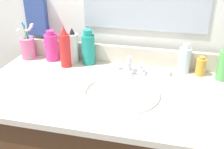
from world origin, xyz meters
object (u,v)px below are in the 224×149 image
(bottle_spray_red, at_px, (65,49))
(bottle_lotion_white, at_px, (73,47))
(hand_towel, at_px, (36,14))
(bottle_soap_pink, at_px, (52,47))
(bottle_gel_clear, at_px, (184,60))
(soap_bar, at_px, (164,71))
(bottle_mouthwash_teal, at_px, (88,48))
(bottle_oil_amber, at_px, (201,67))
(faucet, at_px, (129,68))
(cup_pink, at_px, (28,47))
(bottle_toner_green, at_px, (224,65))

(bottle_spray_red, height_order, bottle_lotion_white, bottle_spray_red)
(bottle_spray_red, bearing_deg, hand_towel, 148.13)
(bottle_soap_pink, bearing_deg, bottle_gel_clear, 0.71)
(bottle_gel_clear, relative_size, soap_bar, 2.22)
(bottle_mouthwash_teal, xyz_separation_m, bottle_soap_pink, (-0.20, 0.00, -0.01))
(bottle_spray_red, bearing_deg, bottle_oil_amber, 4.59)
(faucet, xyz_separation_m, cup_pink, (-0.55, 0.06, 0.03))
(bottle_oil_amber, bearing_deg, bottle_soap_pink, 179.37)
(bottle_spray_red, xyz_separation_m, cup_pink, (-0.23, 0.05, -0.03))
(bottle_gel_clear, bearing_deg, bottle_oil_amber, -12.42)
(faucet, distance_m, cup_pink, 0.55)
(bottle_oil_amber, bearing_deg, bottle_spray_red, -175.41)
(bottle_spray_red, relative_size, bottle_mouthwash_teal, 1.15)
(hand_towel, height_order, bottle_oil_amber, hand_towel)
(bottle_gel_clear, relative_size, bottle_spray_red, 0.70)
(bottle_mouthwash_teal, height_order, bottle_soap_pink, bottle_mouthwash_teal)
(faucet, height_order, bottle_oil_amber, bottle_oil_amber)
(faucet, height_order, bottle_soap_pink, bottle_soap_pink)
(cup_pink, xyz_separation_m, soap_bar, (0.71, -0.03, -0.05))
(faucet, distance_m, bottle_toner_green, 0.42)
(bottle_oil_amber, xyz_separation_m, bottle_gel_clear, (-0.07, 0.02, 0.02))
(bottle_mouthwash_teal, bearing_deg, bottle_gel_clear, 1.25)
(cup_pink, bearing_deg, hand_towel, 65.53)
(bottle_oil_amber, relative_size, bottle_mouthwash_teal, 0.52)
(bottle_oil_amber, xyz_separation_m, bottle_lotion_white, (-0.63, 0.01, 0.04))
(bottle_toner_green, bearing_deg, bottle_mouthwash_teal, 177.24)
(bottle_gel_clear, xyz_separation_m, bottle_soap_pink, (-0.67, -0.01, 0.01))
(hand_towel, xyz_separation_m, bottle_spray_red, (0.20, -0.12, -0.13))
(faucet, xyz_separation_m, bottle_oil_amber, (0.33, 0.06, 0.01))
(hand_towel, height_order, bottle_gel_clear, hand_towel)
(faucet, xyz_separation_m, bottle_toner_green, (0.42, 0.03, 0.04))
(bottle_mouthwash_teal, relative_size, cup_pink, 0.91)
(bottle_oil_amber, relative_size, bottle_spray_red, 0.45)
(bottle_mouthwash_teal, height_order, bottle_toner_green, bottle_mouthwash_teal)
(bottle_gel_clear, distance_m, bottle_lotion_white, 0.55)
(bottle_spray_red, distance_m, bottle_toner_green, 0.74)
(faucet, bearing_deg, hand_towel, 165.87)
(bottle_mouthwash_teal, bearing_deg, hand_towel, 167.52)
(bottle_lotion_white, height_order, soap_bar, bottle_lotion_white)
(faucet, relative_size, bottle_lotion_white, 0.90)
(faucet, height_order, bottle_gel_clear, bottle_gel_clear)
(hand_towel, height_order, faucet, hand_towel)
(cup_pink, bearing_deg, bottle_toner_green, -1.41)
(hand_towel, xyz_separation_m, bottle_oil_amber, (0.84, -0.07, -0.18))
(faucet, height_order, bottle_toner_green, bottle_toner_green)
(bottle_soap_pink, height_order, soap_bar, bottle_soap_pink)
(bottle_lotion_white, relative_size, soap_bar, 2.78)
(faucet, relative_size, bottle_mouthwash_teal, 0.90)
(bottle_gel_clear, height_order, soap_bar, bottle_gel_clear)
(bottle_lotion_white, bearing_deg, bottle_soap_pink, -177.45)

